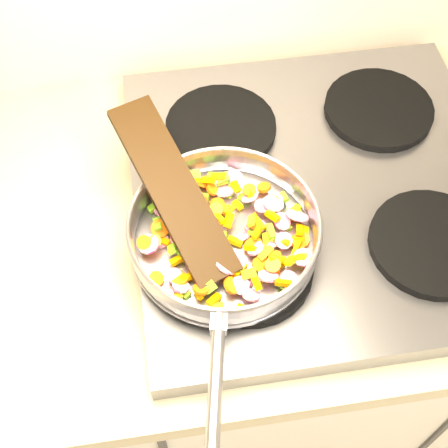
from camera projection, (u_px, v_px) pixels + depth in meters
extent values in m
cube|color=#939399|center=(317.00, 192.00, 1.03)|extent=(0.60, 0.60, 0.04)
cylinder|color=black|center=(249.00, 268.00, 0.92)|extent=(0.19, 0.19, 0.02)
cylinder|color=black|center=(432.00, 243.00, 0.94)|extent=(0.19, 0.19, 0.02)
cylinder|color=black|center=(221.00, 127.00, 1.07)|extent=(0.19, 0.19, 0.02)
cylinder|color=black|center=(379.00, 109.00, 1.09)|extent=(0.19, 0.19, 0.02)
cylinder|color=#9E9EA5|center=(224.00, 242.00, 0.93)|extent=(0.28, 0.28, 0.01)
torus|color=#9E9EA5|center=(224.00, 231.00, 0.90)|extent=(0.32, 0.32, 0.05)
torus|color=#9E9EA5|center=(224.00, 222.00, 0.88)|extent=(0.28, 0.28, 0.01)
cylinder|color=#9E9EA5|center=(215.00, 385.00, 0.76)|extent=(0.05, 0.19, 0.02)
cube|color=#9E9EA5|center=(219.00, 322.00, 0.81)|extent=(0.03, 0.03, 0.02)
cube|color=#6DAF1C|center=(229.00, 192.00, 0.97)|extent=(0.02, 0.02, 0.02)
cube|color=#E19A02|center=(219.00, 219.00, 0.92)|extent=(0.02, 0.02, 0.01)
cube|color=#E19A02|center=(238.00, 205.00, 0.95)|extent=(0.02, 0.02, 0.01)
cube|color=#6DAF1C|center=(193.00, 174.00, 0.96)|extent=(0.02, 0.02, 0.02)
cube|color=#E19A02|center=(294.00, 212.00, 0.94)|extent=(0.03, 0.02, 0.01)
cube|color=#6DAF1C|center=(211.00, 177.00, 0.97)|extent=(0.02, 0.02, 0.02)
cube|color=#E19A02|center=(175.00, 298.00, 0.87)|extent=(0.03, 0.02, 0.01)
cylinder|color=orange|center=(232.00, 285.00, 0.86)|extent=(0.03, 0.03, 0.03)
cylinder|color=orange|center=(169.00, 201.00, 0.94)|extent=(0.03, 0.03, 0.01)
cube|color=#6DAF1C|center=(172.00, 249.00, 0.89)|extent=(0.01, 0.02, 0.02)
cube|color=#E19A02|center=(265.00, 253.00, 0.89)|extent=(0.03, 0.02, 0.01)
cube|color=#E19A02|center=(218.00, 176.00, 0.96)|extent=(0.02, 0.02, 0.02)
cube|color=#E19A02|center=(263.00, 252.00, 0.90)|extent=(0.02, 0.02, 0.01)
cube|color=#6DAF1C|center=(223.00, 182.00, 0.97)|extent=(0.02, 0.02, 0.02)
cube|color=#E19A02|center=(214.00, 300.00, 0.86)|extent=(0.02, 0.02, 0.01)
cube|color=#E19A02|center=(236.00, 187.00, 0.96)|extent=(0.02, 0.02, 0.02)
cylinder|color=#E11669|center=(255.00, 249.00, 0.90)|extent=(0.03, 0.03, 0.03)
cube|color=#E19A02|center=(196.00, 222.00, 0.93)|extent=(0.03, 0.02, 0.02)
cylinder|color=#E11669|center=(181.00, 239.00, 0.90)|extent=(0.04, 0.04, 0.03)
cube|color=#6DAF1C|center=(251.00, 221.00, 0.92)|extent=(0.02, 0.02, 0.02)
cylinder|color=#E11669|center=(240.00, 285.00, 0.87)|extent=(0.03, 0.03, 0.02)
cube|color=#6DAF1C|center=(220.00, 237.00, 0.92)|extent=(0.02, 0.02, 0.01)
cube|color=#6DAF1C|center=(223.00, 210.00, 0.95)|extent=(0.03, 0.02, 0.01)
cube|color=#6DAF1C|center=(178.00, 249.00, 0.89)|extent=(0.02, 0.02, 0.01)
cube|color=#6DAF1C|center=(283.00, 198.00, 0.95)|extent=(0.02, 0.02, 0.01)
cylinder|color=orange|center=(253.00, 245.00, 0.91)|extent=(0.04, 0.04, 0.01)
cube|color=#E19A02|center=(251.00, 248.00, 0.90)|extent=(0.02, 0.02, 0.02)
cylinder|color=orange|center=(178.00, 277.00, 0.88)|extent=(0.03, 0.03, 0.02)
cylinder|color=orange|center=(255.00, 225.00, 0.93)|extent=(0.04, 0.03, 0.03)
cylinder|color=#E11669|center=(273.00, 202.00, 0.95)|extent=(0.04, 0.04, 0.02)
cylinder|color=#E11669|center=(250.00, 197.00, 0.95)|extent=(0.04, 0.03, 0.02)
cube|color=#6DAF1C|center=(205.00, 199.00, 0.96)|extent=(0.02, 0.02, 0.01)
cube|color=#E19A02|center=(256.00, 220.00, 0.94)|extent=(0.02, 0.03, 0.02)
cylinder|color=#E11669|center=(245.00, 282.00, 0.88)|extent=(0.04, 0.03, 0.02)
cube|color=#E19A02|center=(174.00, 231.00, 0.92)|extent=(0.02, 0.02, 0.01)
cylinder|color=#E11669|center=(225.00, 190.00, 0.97)|extent=(0.05, 0.04, 0.02)
cube|color=#6DAF1C|center=(218.00, 308.00, 0.86)|extent=(0.02, 0.02, 0.02)
cube|color=#E19A02|center=(273.00, 216.00, 0.92)|extent=(0.02, 0.03, 0.01)
cube|color=#6DAF1C|center=(210.00, 287.00, 0.86)|extent=(0.02, 0.02, 0.02)
cylinder|color=orange|center=(227.00, 210.00, 0.94)|extent=(0.03, 0.03, 0.01)
cube|color=#E19A02|center=(235.00, 241.00, 0.92)|extent=(0.03, 0.02, 0.01)
cylinder|color=orange|center=(212.00, 189.00, 0.96)|extent=(0.03, 0.03, 0.02)
cube|color=#E19A02|center=(259.00, 224.00, 0.92)|extent=(0.02, 0.02, 0.01)
cylinder|color=#E11669|center=(161.00, 241.00, 0.92)|extent=(0.03, 0.03, 0.01)
cylinder|color=#E11669|center=(282.00, 221.00, 0.93)|extent=(0.03, 0.03, 0.02)
cylinder|color=orange|center=(295.00, 214.00, 0.94)|extent=(0.03, 0.03, 0.02)
cylinder|color=orange|center=(298.00, 242.00, 0.91)|extent=(0.03, 0.03, 0.01)
cylinder|color=orange|center=(249.00, 190.00, 0.95)|extent=(0.02, 0.02, 0.01)
cylinder|color=orange|center=(200.00, 183.00, 0.97)|extent=(0.03, 0.03, 0.03)
cylinder|color=orange|center=(222.00, 269.00, 0.89)|extent=(0.03, 0.03, 0.02)
cube|color=#E19A02|center=(304.00, 234.00, 0.92)|extent=(0.02, 0.03, 0.02)
cylinder|color=orange|center=(146.00, 247.00, 0.90)|extent=(0.02, 0.03, 0.02)
cube|color=#6DAF1C|center=(272.00, 237.00, 0.92)|extent=(0.02, 0.02, 0.02)
cube|color=#E19A02|center=(201.00, 198.00, 0.95)|extent=(0.01, 0.02, 0.01)
cylinder|color=#E11669|center=(268.00, 276.00, 0.87)|extent=(0.04, 0.04, 0.03)
cube|color=#6DAF1C|center=(245.00, 198.00, 0.96)|extent=(0.02, 0.02, 0.02)
cube|color=#6DAF1C|center=(221.00, 256.00, 0.89)|extent=(0.02, 0.02, 0.02)
cylinder|color=orange|center=(202.00, 202.00, 0.95)|extent=(0.03, 0.03, 0.02)
cube|color=#E19A02|center=(283.00, 283.00, 0.86)|extent=(0.02, 0.01, 0.01)
cylinder|color=orange|center=(216.00, 255.00, 0.91)|extent=(0.02, 0.02, 0.01)
cube|color=#E19A02|center=(263.00, 275.00, 0.89)|extent=(0.01, 0.02, 0.01)
cube|color=#6DAF1C|center=(284.00, 284.00, 0.87)|extent=(0.02, 0.03, 0.01)
cylinder|color=orange|center=(160.00, 228.00, 0.92)|extent=(0.04, 0.04, 0.03)
cylinder|color=#E11669|center=(234.00, 179.00, 0.99)|extent=(0.03, 0.04, 0.03)
cube|color=#E19A02|center=(177.00, 260.00, 0.89)|extent=(0.02, 0.02, 0.01)
cube|color=#E19A02|center=(209.00, 180.00, 0.96)|extent=(0.02, 0.02, 0.02)
cube|color=#6DAF1C|center=(254.00, 233.00, 0.92)|extent=(0.02, 0.02, 0.01)
cylinder|color=orange|center=(271.00, 270.00, 0.89)|extent=(0.03, 0.03, 0.03)
cylinder|color=orange|center=(228.00, 271.00, 0.88)|extent=(0.03, 0.03, 0.02)
cube|color=#E19A02|center=(164.00, 242.00, 0.92)|extent=(0.02, 0.03, 0.02)
cube|color=#E19A02|center=(229.00, 220.00, 0.92)|extent=(0.02, 0.02, 0.02)
cylinder|color=orange|center=(144.00, 242.00, 0.89)|extent=(0.02, 0.03, 0.02)
cube|color=#E19A02|center=(278.00, 260.00, 0.90)|extent=(0.02, 0.03, 0.01)
cylinder|color=#E11669|center=(164.00, 208.00, 0.94)|extent=(0.04, 0.04, 0.01)
cylinder|color=orange|center=(273.00, 265.00, 0.88)|extent=(0.03, 0.03, 0.01)
cube|color=#E19A02|center=(266.00, 242.00, 0.92)|extent=(0.01, 0.03, 0.02)
cube|color=#6DAF1C|center=(157.00, 224.00, 0.92)|extent=(0.01, 0.02, 0.01)
cube|color=#6DAF1C|center=(271.00, 231.00, 0.91)|extent=(0.01, 0.02, 0.01)
cylinder|color=#E11669|center=(284.00, 240.00, 0.90)|extent=(0.04, 0.03, 0.02)
cylinder|color=#E11669|center=(262.00, 206.00, 0.94)|extent=(0.03, 0.03, 0.01)
cube|color=#E19A02|center=(283.00, 242.00, 0.90)|extent=(0.02, 0.02, 0.02)
cube|color=#6DAF1C|center=(194.00, 256.00, 0.90)|extent=(0.02, 0.02, 0.02)
cube|color=#6DAF1C|center=(249.00, 274.00, 0.87)|extent=(0.02, 0.02, 0.02)
cylinder|color=#E11669|center=(194.00, 257.00, 0.89)|extent=(0.05, 0.05, 0.02)
cube|color=#E19A02|center=(193.00, 180.00, 0.96)|extent=(0.03, 0.01, 0.02)
cylinder|color=#E11669|center=(181.00, 286.00, 0.87)|extent=(0.03, 0.03, 0.02)
cube|color=#E19A02|center=(230.00, 210.00, 0.92)|extent=(0.02, 0.02, 0.01)
cylinder|color=#E11669|center=(242.00, 236.00, 0.92)|extent=(0.03, 0.03, 0.03)
cube|color=#E19A02|center=(257.00, 232.00, 0.90)|extent=(0.02, 0.02, 0.01)
cylinder|color=orange|center=(217.00, 206.00, 0.95)|extent=(0.03, 0.03, 0.03)
cube|color=#E19A02|center=(227.00, 260.00, 0.88)|extent=(0.01, 0.02, 0.01)
cube|color=#E19A02|center=(257.00, 284.00, 0.86)|extent=(0.01, 0.02, 0.02)
cube|color=#E19A02|center=(240.00, 270.00, 0.88)|extent=(0.03, 0.03, 0.01)
cube|color=#6DAF1C|center=(286.00, 220.00, 0.94)|extent=(0.02, 0.02, 0.01)
cube|color=#E19A02|center=(235.00, 263.00, 0.90)|extent=(0.02, 0.02, 0.01)
cylinder|color=#E11669|center=(149.00, 244.00, 0.90)|extent=(0.04, 0.04, 0.01)
cube|color=#E19A02|center=(251.00, 192.00, 0.95)|extent=(0.01, 0.02, 0.01)
cylinder|color=#E11669|center=(169.00, 212.00, 0.95)|extent=(0.04, 0.03, 0.02)
cube|color=#6DAF1C|center=(190.00, 211.00, 0.93)|extent=(0.01, 0.02, 0.01)
cylinder|color=#E11669|center=(297.00, 216.00, 0.92)|extent=(0.05, 0.04, 0.03)
cylinder|color=#E11669|center=(233.00, 259.00, 0.90)|extent=(0.04, 0.03, 0.02)
cylinder|color=orange|center=(264.00, 187.00, 0.96)|extent=(0.03, 0.03, 0.02)
cube|color=#6DAF1C|center=(167.00, 221.00, 0.93)|extent=(0.02, 0.02, 0.02)
cylinder|color=orange|center=(155.00, 241.00, 0.90)|extent=(0.03, 0.03, 0.01)
cube|color=#6DAF1C|center=(286.00, 225.00, 0.93)|extent=(0.02, 0.02, 0.01)
cube|color=#E19A02|center=(278.00, 259.00, 0.88)|extent=(0.03, 0.01, 0.02)
cylinder|color=orange|center=(275.00, 257.00, 0.89)|extent=(0.03, 0.03, 0.01)
cube|color=#E19A02|center=(188.00, 277.00, 0.88)|extent=(0.02, 0.02, 0.01)
cube|color=#E19A02|center=(198.00, 293.00, 0.86)|extent=(0.02, 0.02, 0.02)
cube|color=#E19A02|center=(297.00, 259.00, 0.89)|extent=(0.03, 0.01, 0.01)
cylinder|color=#E11669|center=(226.00, 266.00, 0.87)|extent=(0.04, 0.05, 0.03)
cube|color=#E19A02|center=(300.00, 257.00, 0.89)|extent=(0.02, 0.01, 0.01)
cylinder|color=orange|center=(205.00, 181.00, 0.98)|extent=(0.03, 0.03, 0.01)
cube|color=#6DAF1C|center=(166.00, 206.00, 0.94)|extent=(0.02, 0.03, 0.01)
cylinder|color=orange|center=(261.00, 265.00, 0.89)|extent=(0.03, 0.03, 0.01)
cylinder|color=orange|center=(168.00, 224.00, 0.93)|extent=(0.03, 0.03, 0.02)
cube|color=#6DAF1C|center=(198.00, 205.00, 0.93)|extent=(0.02, 0.02, 0.02)
cylinder|color=orange|center=(156.00, 278.00, 0.88)|extent=(0.03, 0.03, 0.02)
cylinder|color=orange|center=(229.00, 268.00, 0.89)|extent=(0.03, 0.04, 0.02)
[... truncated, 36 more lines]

